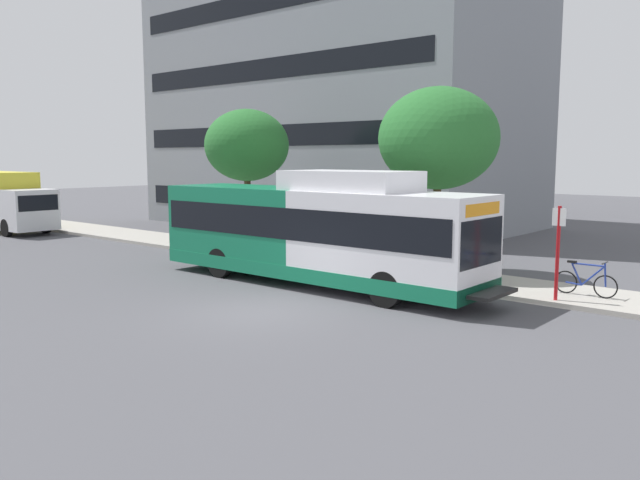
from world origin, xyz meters
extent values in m
plane|color=#4C4C51|center=(0.00, 8.00, 0.00)|extent=(120.00, 120.00, 0.00)
cube|color=#A8A399|center=(7.00, 6.00, 0.07)|extent=(3.00, 56.00, 0.14)
cube|color=white|center=(3.70, -1.51, 1.69)|extent=(2.54, 5.80, 2.73)
cube|color=#14724C|center=(3.70, 4.29, 1.69)|extent=(2.54, 5.80, 2.73)
cube|color=#14724C|center=(3.70, 1.39, 0.54)|extent=(2.57, 11.60, 0.44)
cube|color=black|center=(3.70, 1.39, 2.05)|extent=(2.58, 11.25, 0.96)
cube|color=black|center=(3.70, -4.37, 1.85)|extent=(2.34, 0.10, 1.24)
cube|color=orange|center=(3.70, -4.38, 2.72)|extent=(1.90, 0.08, 0.32)
cube|color=white|center=(3.70, -0.06, 3.35)|extent=(2.16, 4.06, 0.60)
cube|color=black|center=(3.70, -4.76, 0.55)|extent=(1.78, 0.60, 0.10)
cylinder|color=black|center=(2.57, -2.20, 0.50)|extent=(0.30, 1.00, 1.00)
cylinder|color=black|center=(4.83, -2.20, 0.50)|extent=(0.30, 1.00, 1.00)
cylinder|color=black|center=(2.57, 4.58, 0.50)|extent=(0.30, 1.00, 1.00)
cylinder|color=black|center=(4.83, 4.58, 0.50)|extent=(0.30, 1.00, 1.00)
cylinder|color=red|center=(5.81, -5.62, 1.44)|extent=(0.10, 0.10, 2.60)
cube|color=white|center=(5.79, -5.62, 2.44)|extent=(0.04, 0.36, 0.48)
torus|color=black|center=(6.89, -6.60, 0.47)|extent=(0.04, 0.66, 0.66)
torus|color=black|center=(6.89, -5.50, 0.47)|extent=(0.04, 0.66, 0.66)
cylinder|color=navy|center=(6.89, -6.25, 0.74)|extent=(0.05, 0.64, 0.64)
cylinder|color=navy|center=(6.89, -5.80, 0.74)|extent=(0.05, 0.34, 0.62)
cylinder|color=navy|center=(6.89, -6.10, 1.04)|extent=(0.05, 0.90, 0.05)
cylinder|color=navy|center=(6.89, -5.73, 0.46)|extent=(0.05, 0.45, 0.08)
cylinder|color=navy|center=(6.89, -6.58, 0.81)|extent=(0.05, 0.10, 0.67)
cylinder|color=black|center=(6.89, -6.55, 1.14)|extent=(0.52, 0.03, 0.03)
cube|color=black|center=(6.89, -5.65, 1.08)|extent=(0.12, 0.24, 0.06)
cylinder|color=#4C3823|center=(7.94, -0.61, 1.65)|extent=(0.28, 0.28, 3.01)
ellipsoid|color=#286B2D|center=(7.94, -0.61, 4.69)|extent=(4.11, 4.11, 3.50)
cylinder|color=#4C3823|center=(7.70, 8.65, 1.67)|extent=(0.28, 0.28, 3.06)
ellipsoid|color=#286B2D|center=(7.70, 8.65, 4.57)|extent=(3.64, 3.64, 3.09)
cube|color=silver|center=(3.94, 21.07, 1.35)|extent=(2.30, 2.00, 2.10)
cube|color=black|center=(3.94, 20.10, 1.75)|extent=(2.07, 0.08, 0.80)
cylinder|color=black|center=(2.91, 21.51, 0.46)|extent=(0.26, 0.92, 0.92)
cylinder|color=black|center=(4.97, 21.51, 0.46)|extent=(0.26, 0.92, 0.92)
cylinder|color=black|center=(4.97, 25.65, 0.46)|extent=(0.26, 0.92, 0.92)
cube|color=black|center=(19.08, 12.64, 1.73)|extent=(12.33, 20.17, 1.10)
cube|color=black|center=(19.08, 12.64, 5.19)|extent=(12.33, 20.17, 1.10)
cube|color=black|center=(19.08, 12.64, 8.66)|extent=(12.33, 20.17, 1.10)
cube|color=black|center=(19.08, 12.64, 12.12)|extent=(12.33, 20.17, 1.10)
cylinder|color=#B7B7BC|center=(23.31, 27.83, 3.90)|extent=(1.10, 1.10, 7.80)
cylinder|color=#B7B7BC|center=(23.31, 27.83, 11.69)|extent=(0.91, 0.91, 7.80)
camera|label=1|loc=(-11.61, -11.86, 4.05)|focal=36.02mm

